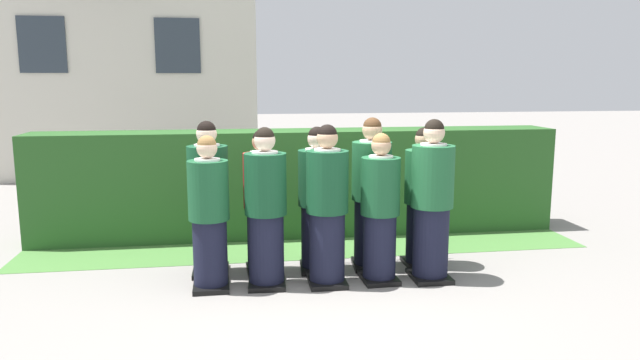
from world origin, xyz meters
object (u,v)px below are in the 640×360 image
student_rear_row_0 (209,202)px  student_in_red_blazer (263,205)px  student_front_row_1 (266,212)px  student_front_row_2 (327,209)px  student_rear_row_2 (317,203)px  student_rear_row_3 (371,197)px  student_front_row_0 (209,217)px  student_front_row_4 (432,204)px  student_rear_row_4 (422,201)px  student_front_row_3 (380,212)px

student_rear_row_0 → student_in_red_blazer: (0.57, -0.04, -0.05)m
student_front_row_1 → student_front_row_2: bearing=-4.1°
student_front_row_1 → student_rear_row_2: (0.59, 0.42, -0.02)m
student_front_row_1 → student_front_row_2: (0.62, -0.04, 0.01)m
student_front_row_1 → student_rear_row_2: student_front_row_1 is taller
student_rear_row_3 → student_front_row_0: bearing=-166.1°
student_front_row_1 → student_rear_row_0: student_rear_row_0 is taller
student_in_red_blazer → student_front_row_4: bearing=-16.4°
student_front_row_1 → student_rear_row_4: 1.82m
student_front_row_0 → student_rear_row_3: bearing=13.9°
student_front_row_1 → student_in_red_blazer: bearing=91.0°
student_front_row_2 → student_rear_row_3: 0.75m
student_front_row_2 → student_rear_row_0: student_rear_row_0 is taller
student_rear_row_2 → student_front_row_4: bearing=-22.9°
student_front_row_1 → student_rear_row_4: (1.78, 0.40, -0.03)m
student_front_row_3 → student_rear_row_2: size_ratio=0.98×
student_front_row_1 → student_rear_row_3: student_rear_row_3 is taller
student_rear_row_2 → student_rear_row_3: size_ratio=0.95×
student_front_row_0 → student_rear_row_3: size_ratio=0.92×
student_front_row_1 → student_front_row_0: bearing=-179.8°
student_front_row_1 → student_rear_row_3: 1.27m
student_rear_row_3 → student_rear_row_0: bearing=178.4°
student_front_row_2 → student_front_row_3: 0.56m
student_front_row_2 → student_front_row_3: bearing=0.6°
student_front_row_1 → student_rear_row_4: bearing=12.8°
student_front_row_4 → student_front_row_2: bearing=179.1°
student_front_row_2 → student_front_row_1: bearing=175.9°
student_front_row_0 → student_front_row_1: size_ratio=0.96×
student_front_row_2 → student_rear_row_4: (1.16, 0.45, -0.04)m
student_front_row_2 → student_rear_row_3: bearing=39.7°
student_front_row_2 → student_rear_row_0: size_ratio=0.99×
student_front_row_1 → student_rear_row_0: bearing=140.3°
student_front_row_4 → student_rear_row_4: size_ratio=1.08×
student_rear_row_0 → student_rear_row_2: student_rear_row_0 is taller
student_in_red_blazer → student_rear_row_3: bearing=-0.7°
student_rear_row_0 → student_in_red_blazer: student_rear_row_0 is taller
student_front_row_3 → student_rear_row_3: student_rear_row_3 is taller
student_rear_row_0 → student_front_row_3: bearing=-16.6°
student_front_row_3 → student_front_row_2: bearing=-179.4°
student_front_row_2 → student_front_row_4: student_front_row_4 is taller
student_front_row_4 → student_rear_row_0: bearing=166.7°
student_front_row_1 → student_front_row_2: size_ratio=0.99×
student_front_row_0 → student_front_row_1: student_front_row_1 is taller
student_front_row_2 → student_rear_row_0: (-1.20, 0.53, 0.01)m
student_rear_row_0 → student_in_red_blazer: bearing=-3.6°
student_rear_row_0 → student_in_red_blazer: size_ratio=1.06×
student_front_row_0 → student_rear_row_3: (1.76, 0.43, 0.06)m
student_front_row_1 → student_rear_row_3: bearing=19.9°
student_front_row_4 → student_in_red_blazer: bearing=163.6°
student_front_row_0 → student_rear_row_2: student_rear_row_2 is taller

